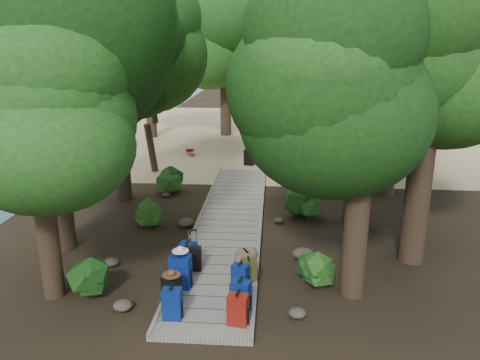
# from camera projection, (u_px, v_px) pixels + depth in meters

# --- Properties ---
(ground) EXTENTS (120.00, 120.00, 0.00)m
(ground) POSITION_uv_depth(u_px,v_px,m) (226.00, 237.00, 13.44)
(ground) COLOR black
(ground) RESTS_ON ground
(sand_beach) EXTENTS (40.00, 22.00, 0.02)m
(sand_beach) POSITION_uv_depth(u_px,v_px,m) (252.00, 133.00, 28.75)
(sand_beach) COLOR tan
(sand_beach) RESTS_ON ground
(boardwalk) EXTENTS (2.00, 12.00, 0.12)m
(boardwalk) POSITION_uv_depth(u_px,v_px,m) (230.00, 222.00, 14.38)
(boardwalk) COLOR gray
(boardwalk) RESTS_ON ground
(backpack_left_a) EXTENTS (0.38, 0.27, 0.71)m
(backpack_left_a) POSITION_uv_depth(u_px,v_px,m) (172.00, 302.00, 9.18)
(backpack_left_a) COLOR navy
(backpack_left_a) RESTS_ON boardwalk
(backpack_left_b) EXTENTS (0.43, 0.37, 0.67)m
(backpack_left_b) POSITION_uv_depth(u_px,v_px,m) (172.00, 289.00, 9.70)
(backpack_left_b) COLOR black
(backpack_left_b) RESTS_ON boardwalk
(backpack_left_c) EXTENTS (0.48, 0.37, 0.84)m
(backpack_left_c) POSITION_uv_depth(u_px,v_px,m) (181.00, 270.00, 10.33)
(backpack_left_c) COLOR navy
(backpack_left_c) RESTS_ON boardwalk
(backpack_left_d) EXTENTS (0.45, 0.36, 0.61)m
(backpack_left_d) POSITION_uv_depth(u_px,v_px,m) (189.00, 252.00, 11.48)
(backpack_left_d) COLOR navy
(backpack_left_d) RESTS_ON boardwalk
(backpack_right_a) EXTENTS (0.42, 0.33, 0.69)m
(backpack_right_a) POSITION_uv_depth(u_px,v_px,m) (238.00, 308.00, 8.99)
(backpack_right_a) COLOR maroon
(backpack_right_a) RESTS_ON boardwalk
(backpack_right_b) EXTENTS (0.45, 0.37, 0.71)m
(backpack_right_b) POSITION_uv_depth(u_px,v_px,m) (241.00, 294.00, 9.47)
(backpack_right_b) COLOR navy
(backpack_right_b) RESTS_ON boardwalk
(backpack_right_c) EXTENTS (0.41, 0.35, 0.60)m
(backpack_right_c) POSITION_uv_depth(u_px,v_px,m) (240.00, 275.00, 10.36)
(backpack_right_c) COLOR navy
(backpack_right_c) RESTS_ON boardwalk
(backpack_right_d) EXTENTS (0.41, 0.32, 0.57)m
(backpack_right_d) POSITION_uv_depth(u_px,v_px,m) (248.00, 269.00, 10.65)
(backpack_right_d) COLOR #383A18
(backpack_right_d) RESTS_ON boardwalk
(duffel_right_khaki) EXTENTS (0.55, 0.64, 0.36)m
(duffel_right_khaki) POSITION_uv_depth(u_px,v_px,m) (246.00, 258.00, 11.45)
(duffel_right_khaki) COLOR brown
(duffel_right_khaki) RESTS_ON boardwalk
(suitcase_on_boardwalk) EXTENTS (0.39, 0.23, 0.59)m
(suitcase_on_boardwalk) POSITION_uv_depth(u_px,v_px,m) (193.00, 259.00, 11.15)
(suitcase_on_boardwalk) COLOR black
(suitcase_on_boardwalk) RESTS_ON boardwalk
(lone_suitcase_on_sand) EXTENTS (0.50, 0.38, 0.69)m
(lone_suitcase_on_sand) POSITION_uv_depth(u_px,v_px,m) (249.00, 157.00, 21.13)
(lone_suitcase_on_sand) COLOR black
(lone_suitcase_on_sand) RESTS_ON sand_beach
(hat_brown) EXTENTS (0.38, 0.38, 0.12)m
(hat_brown) POSITION_uv_depth(u_px,v_px,m) (171.00, 273.00, 9.55)
(hat_brown) COLOR #51351E
(hat_brown) RESTS_ON backpack_left_b
(hat_white) EXTENTS (0.37, 0.37, 0.12)m
(hat_white) POSITION_uv_depth(u_px,v_px,m) (180.00, 249.00, 10.25)
(hat_white) COLOR silver
(hat_white) RESTS_ON backpack_left_c
(kayak) EXTENTS (1.69, 2.98, 0.29)m
(kayak) POSITION_uv_depth(u_px,v_px,m) (190.00, 151.00, 23.25)
(kayak) COLOR #AE0E15
(kayak) RESTS_ON sand_beach
(sun_lounger) EXTENTS (1.18, 2.05, 0.63)m
(sun_lounger) POSITION_uv_depth(u_px,v_px,m) (324.00, 153.00, 22.05)
(sun_lounger) COLOR silver
(sun_lounger) RESTS_ON sand_beach
(tree_right_a) EXTENTS (4.43, 4.43, 7.38)m
(tree_right_a) POSITION_uv_depth(u_px,v_px,m) (363.00, 130.00, 9.35)
(tree_right_a) COLOR black
(tree_right_a) RESTS_ON ground
(tree_right_b) EXTENTS (4.89, 4.89, 8.73)m
(tree_right_b) POSITION_uv_depth(u_px,v_px,m) (430.00, 88.00, 10.77)
(tree_right_b) COLOR black
(tree_right_b) RESTS_ON ground
(tree_right_c) EXTENTS (5.51, 5.51, 9.54)m
(tree_right_c) POSITION_uv_depth(u_px,v_px,m) (364.00, 64.00, 13.13)
(tree_right_c) COLOR black
(tree_right_c) RESTS_ON ground
(tree_right_d) EXTENTS (5.45, 5.45, 9.99)m
(tree_right_d) POSITION_uv_depth(u_px,v_px,m) (396.00, 54.00, 15.82)
(tree_right_d) COLOR black
(tree_right_d) RESTS_ON ground
(tree_right_e) EXTENTS (5.04, 5.04, 9.07)m
(tree_right_e) POSITION_uv_depth(u_px,v_px,m) (345.00, 64.00, 19.07)
(tree_right_e) COLOR black
(tree_right_e) RESTS_ON ground
(tree_right_f) EXTENTS (5.47, 5.47, 9.77)m
(tree_right_f) POSITION_uv_depth(u_px,v_px,m) (401.00, 54.00, 20.62)
(tree_right_f) COLOR black
(tree_right_f) RESTS_ON ground
(tree_left_a) EXTENTS (3.87, 3.87, 6.44)m
(tree_left_a) POSITION_uv_depth(u_px,v_px,m) (38.00, 153.00, 9.43)
(tree_left_a) COLOR black
(tree_left_a) RESTS_ON ground
(tree_left_b) EXTENTS (5.50, 5.50, 9.90)m
(tree_left_b) POSITION_uv_depth(u_px,v_px,m) (42.00, 60.00, 11.33)
(tree_left_b) COLOR black
(tree_left_b) RESTS_ON ground
(tree_left_c) EXTENTS (4.80, 4.80, 8.34)m
(tree_left_c) POSITION_uv_depth(u_px,v_px,m) (115.00, 80.00, 15.60)
(tree_left_c) COLOR black
(tree_left_c) RESTS_ON ground
(tree_back_a) EXTENTS (5.35, 5.35, 9.26)m
(tree_back_a) POSITION_uv_depth(u_px,v_px,m) (225.00, 56.00, 26.85)
(tree_back_a) COLOR black
(tree_back_a) RESTS_ON ground
(tree_back_b) EXTENTS (4.94, 4.94, 8.83)m
(tree_back_b) POSITION_uv_depth(u_px,v_px,m) (276.00, 59.00, 27.68)
(tree_back_b) COLOR black
(tree_back_b) RESTS_ON ground
(tree_back_c) EXTENTS (4.89, 4.89, 8.81)m
(tree_back_c) POSITION_uv_depth(u_px,v_px,m) (333.00, 60.00, 26.28)
(tree_back_c) COLOR black
(tree_back_c) RESTS_ON ground
(tree_back_d) EXTENTS (5.07, 5.07, 8.45)m
(tree_back_d) POSITION_uv_depth(u_px,v_px,m) (148.00, 63.00, 26.37)
(tree_back_d) COLOR black
(tree_back_d) RESTS_ON ground
(palm_right_a) EXTENTS (4.45, 4.45, 7.59)m
(palm_right_a) POSITION_uv_depth(u_px,v_px,m) (311.00, 85.00, 17.96)
(palm_right_a) COLOR #103A12
(palm_right_a) RESTS_ON ground
(palm_right_b) EXTENTS (4.52, 4.52, 8.73)m
(palm_right_b) POSITION_uv_depth(u_px,v_px,m) (354.00, 64.00, 22.27)
(palm_right_b) COLOR #103A12
(palm_right_b) RESTS_ON ground
(palm_right_c) EXTENTS (4.71, 4.71, 7.49)m
(palm_right_c) POSITION_uv_depth(u_px,v_px,m) (305.00, 74.00, 24.54)
(palm_right_c) COLOR #103A12
(palm_right_c) RESTS_ON ground
(palm_left_a) EXTENTS (4.01, 4.01, 6.38)m
(palm_left_a) POSITION_uv_depth(u_px,v_px,m) (145.00, 97.00, 19.31)
(palm_left_a) COLOR #103A12
(palm_left_a) RESTS_ON ground
(rock_left_a) EXTENTS (0.41, 0.36, 0.22)m
(rock_left_a) POSITION_uv_depth(u_px,v_px,m) (123.00, 305.00, 9.73)
(rock_left_a) COLOR #4C473F
(rock_left_a) RESTS_ON ground
(rock_left_b) EXTENTS (0.38, 0.34, 0.21)m
(rock_left_b) POSITION_uv_depth(u_px,v_px,m) (111.00, 262.00, 11.66)
(rock_left_b) COLOR #4C473F
(rock_left_b) RESTS_ON ground
(rock_left_c) EXTENTS (0.48, 0.43, 0.26)m
(rock_left_c) POSITION_uv_depth(u_px,v_px,m) (186.00, 223.00, 14.14)
(rock_left_c) COLOR #4C473F
(rock_left_c) RESTS_ON ground
(rock_left_d) EXTENTS (0.30, 0.27, 0.17)m
(rock_left_d) POSITION_uv_depth(u_px,v_px,m) (166.00, 195.00, 16.88)
(rock_left_d) COLOR #4C473F
(rock_left_d) RESTS_ON ground
(rock_right_a) EXTENTS (0.36, 0.32, 0.20)m
(rock_right_a) POSITION_uv_depth(u_px,v_px,m) (297.00, 313.00, 9.48)
(rock_right_a) COLOR #4C473F
(rock_right_a) RESTS_ON ground
(rock_right_b) EXTENTS (0.53, 0.48, 0.29)m
(rock_right_b) POSITION_uv_depth(u_px,v_px,m) (303.00, 254.00, 12.02)
(rock_right_b) COLOR #4C473F
(rock_right_b) RESTS_ON ground
(rock_right_c) EXTENTS (0.30, 0.27, 0.17)m
(rock_right_c) POSITION_uv_depth(u_px,v_px,m) (279.00, 220.00, 14.45)
(rock_right_c) COLOR #4C473F
(rock_right_c) RESTS_ON ground
(rock_right_d) EXTENTS (0.52, 0.47, 0.29)m
(rock_right_d) POSITION_uv_depth(u_px,v_px,m) (321.00, 191.00, 17.06)
(rock_right_d) COLOR #4C473F
(rock_right_d) RESTS_ON ground
(shrub_left_a) EXTENTS (1.09, 1.09, 0.98)m
(shrub_left_a) POSITION_uv_depth(u_px,v_px,m) (89.00, 275.00, 10.19)
(shrub_left_a) COLOR #144517
(shrub_left_a) RESTS_ON ground
(shrub_left_b) EXTENTS (0.96, 0.96, 0.87)m
(shrub_left_b) POSITION_uv_depth(u_px,v_px,m) (152.00, 213.00, 14.07)
(shrub_left_b) COLOR #144517
(shrub_left_b) RESTS_ON ground
(shrub_left_c) EXTENTS (1.08, 1.08, 0.98)m
(shrub_left_c) POSITION_uv_depth(u_px,v_px,m) (173.00, 178.00, 17.47)
(shrub_left_c) COLOR #144517
(shrub_left_c) RESTS_ON ground
(shrub_right_a) EXTENTS (0.99, 0.99, 0.89)m
(shrub_right_a) POSITION_uv_depth(u_px,v_px,m) (317.00, 268.00, 10.61)
(shrub_right_a) COLOR #144517
(shrub_right_a) RESTS_ON ground
(shrub_right_b) EXTENTS (1.19, 1.19, 1.07)m
(shrub_right_b) POSITION_uv_depth(u_px,v_px,m) (305.00, 202.00, 14.70)
(shrub_right_b) COLOR #144517
(shrub_right_b) RESTS_ON ground
(shrub_right_c) EXTENTS (0.97, 0.97, 0.87)m
(shrub_right_c) POSITION_uv_depth(u_px,v_px,m) (293.00, 171.00, 18.62)
(shrub_right_c) COLOR #144517
(shrub_right_c) RESTS_ON ground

